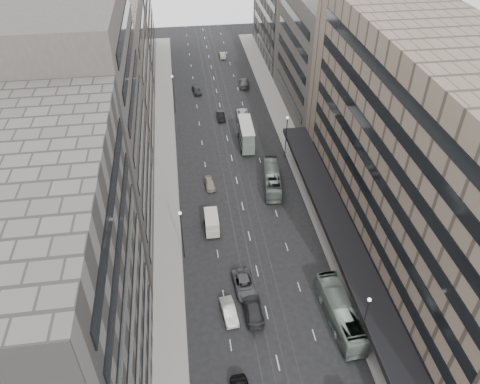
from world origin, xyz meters
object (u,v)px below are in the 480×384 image
sedan_2 (244,285)px  bus_far (272,179)px  panel_van (212,222)px  bus_near (340,312)px  double_decker (246,134)px  sedan_1 (229,311)px

sedan_2 → bus_far: bearing=65.9°
bus_far → panel_van: 14.55m
bus_near → sedan_2: 12.57m
bus_far → panel_van: bearing=48.9°
bus_near → bus_far: bearing=-87.3°
bus_far → sedan_2: size_ratio=1.91×
double_decker → sedan_1: 39.54m
bus_far → panel_van: size_ratio=2.41×
sedan_2 → panel_van: bearing=100.6°
bus_far → panel_van: bus_far is taller
bus_near → panel_van: bearing=-56.4°
panel_van → sedan_2: bearing=-74.7°
bus_far → sedan_2: bus_far is taller
double_decker → panel_van: bearing=-108.8°
bus_near → panel_van: 23.11m
bus_near → double_decker: (-5.25, 41.34, 0.85)m
panel_van → sedan_1: size_ratio=0.98×
bus_far → sedan_2: 22.90m
bus_far → sedan_1: size_ratio=2.37×
bus_near → sedan_2: bearing=-34.7°
panel_van → sedan_1: bearing=-87.0°
double_decker → sedan_2: bearing=-97.0°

